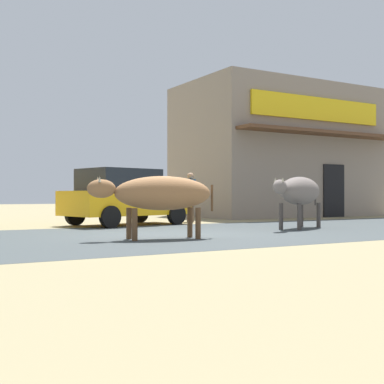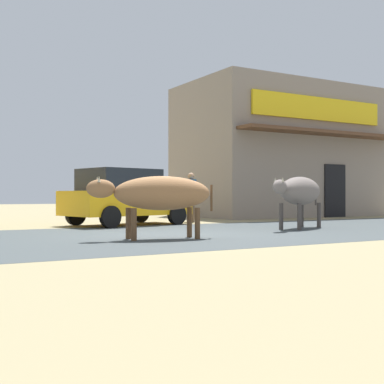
% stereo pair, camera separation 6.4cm
% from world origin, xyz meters
% --- Properties ---
extents(ground, '(80.00, 80.00, 0.00)m').
position_xyz_m(ground, '(0.00, 0.00, 0.00)').
color(ground, '#91855F').
extents(asphalt_road, '(72.00, 6.72, 0.00)m').
position_xyz_m(asphalt_road, '(0.00, 0.00, 0.00)').
color(asphalt_road, '#3E4547').
rests_on(asphalt_road, ground).
extents(storefront_right_club, '(8.09, 5.79, 5.44)m').
position_xyz_m(storefront_right_club, '(9.13, 7.30, 2.72)').
color(storefront_right_club, gray).
rests_on(storefront_right_club, ground).
extents(parked_hatchback_car, '(3.96, 2.58, 1.64)m').
position_xyz_m(parked_hatchback_car, '(0.61, 3.95, 0.84)').
color(parked_hatchback_car, gold).
rests_on(parked_hatchback_car, ground).
extents(cow_near_brown, '(2.59, 1.05, 1.27)m').
position_xyz_m(cow_near_brown, '(-0.68, -0.96, 0.91)').
color(cow_near_brown, '#966740').
rests_on(cow_near_brown, ground).
extents(cow_far_dark, '(2.57, 1.59, 1.37)m').
position_xyz_m(cow_far_dark, '(3.99, 0.14, 0.98)').
color(cow_far_dark, slate).
rests_on(cow_far_dark, ground).
extents(pedestrian_by_shop, '(0.41, 0.61, 1.61)m').
position_xyz_m(pedestrian_by_shop, '(3.21, 4.53, 0.95)').
color(pedestrian_by_shop, brown).
rests_on(pedestrian_by_shop, ground).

